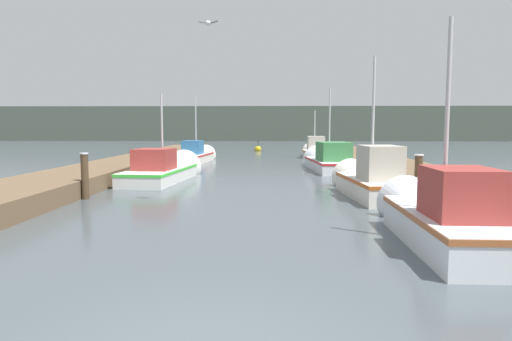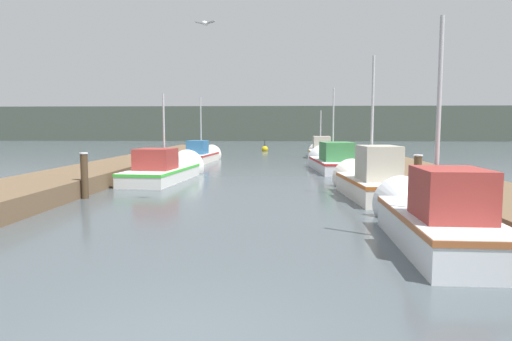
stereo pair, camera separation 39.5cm
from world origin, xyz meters
The scene contains 13 objects.
dock_left centered at (-6.35, 16.00, 0.27)m, with size 2.76×40.00×0.55m.
dock_right centered at (6.35, 16.00, 0.27)m, with size 2.76×40.00×0.55m.
distant_shore_ridge centered at (0.00, 70.82, 2.56)m, with size 120.00×16.00×5.12m.
fishing_boat_0 centered at (3.87, 4.52, 0.47)m, with size 1.56×4.94×4.47m.
fishing_boat_1 centered at (3.81, 10.21, 0.49)m, with size 1.80×4.88×4.69m.
fishing_boat_2 centered at (-3.60, 14.41, 0.39)m, with size 2.25×6.04×4.02m.
fishing_boat_3 centered at (3.63, 18.90, 0.46)m, with size 2.14×6.28×4.61m.
fishing_boat_4 centered at (-3.79, 23.95, 0.40)m, with size 1.84×5.22×4.37m.
fishing_boat_5 centered at (3.87, 28.41, 0.42)m, with size 1.53×6.11×3.74m.
mooring_piling_0 centered at (-4.85, 9.22, 0.70)m, with size 0.25×0.25×1.39m.
mooring_piling_2 centered at (5.04, 9.36, 0.68)m, with size 0.26×0.26×1.35m.
channel_buoy centered at (-0.29, 35.98, 0.16)m, with size 0.58×0.58×1.08m.
seagull_lead centered at (-0.96, 8.06, 4.86)m, with size 0.56×0.30×0.12m.
Camera 2 is at (1.01, -4.10, 2.17)m, focal length 32.00 mm.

